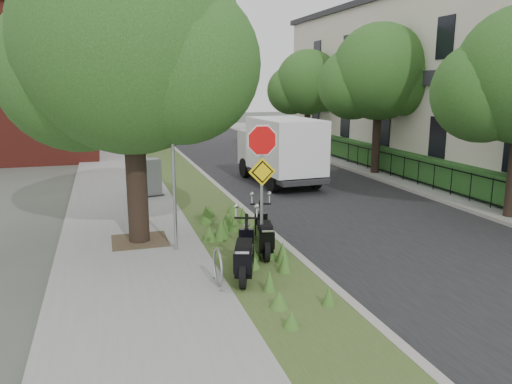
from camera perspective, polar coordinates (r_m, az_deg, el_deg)
ground at (r=11.65m, az=8.19°, el=-8.38°), size 120.00×120.00×0.00m
sidewalk_near at (r=20.25m, az=-15.31°, el=0.38°), size 3.50×60.00×0.12m
verge at (r=20.50m, az=-7.62°, el=0.86°), size 2.00×60.00×0.12m
kerb_near at (r=20.68m, az=-4.89°, el=1.04°), size 0.20×60.00×0.13m
road at (r=21.68m, az=4.20°, el=1.41°), size 7.00×60.00×0.01m
kerb_far at (r=23.15m, az=12.31°, el=2.01°), size 0.20×60.00×0.13m
footpath_far at (r=24.02m, az=15.86°, el=2.18°), size 3.20×60.00×0.12m
street_tree_main at (r=12.73m, az=-14.59°, el=15.13°), size 6.21×5.54×7.66m
bare_post at (r=11.90m, az=-9.41°, el=2.60°), size 0.08×0.08×4.00m
bike_hoop at (r=10.12m, az=-4.38°, el=-8.55°), size 0.06×0.78×0.77m
sign_assembly at (r=11.08m, az=0.69°, el=3.14°), size 0.94×0.08×3.22m
fence_far at (r=23.40m, az=13.88°, el=3.54°), size 0.04×24.00×1.00m
hedge_far at (r=23.76m, az=15.33°, el=3.60°), size 1.00×24.00×1.10m
terrace_houses at (r=25.62m, az=22.74°, el=11.53°), size 7.40×26.40×8.20m
brick_building at (r=32.19m, az=-26.08°, el=11.31°), size 9.40×10.40×8.30m
far_tree_b at (r=23.05m, az=13.72°, el=12.66°), size 4.83×4.31×6.56m
far_tree_c at (r=30.22m, az=5.83°, el=11.99°), size 4.37×3.89×5.93m
scooter_near at (r=11.75m, az=0.95°, el=-5.38°), size 0.57×1.73×0.83m
scooter_far at (r=10.32m, az=-1.34°, el=-7.83°), size 0.78×1.75×0.86m
box_truck at (r=20.54m, az=2.81°, el=5.09°), size 2.32×5.25×2.33m
utility_cabinet at (r=18.34m, az=-12.31°, el=1.55°), size 1.13×0.89×1.33m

